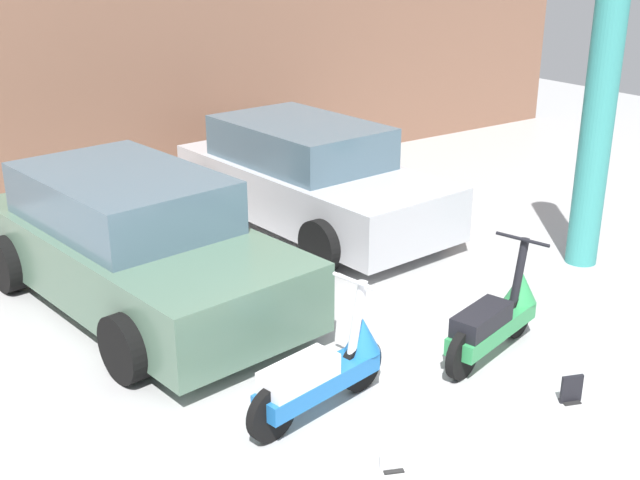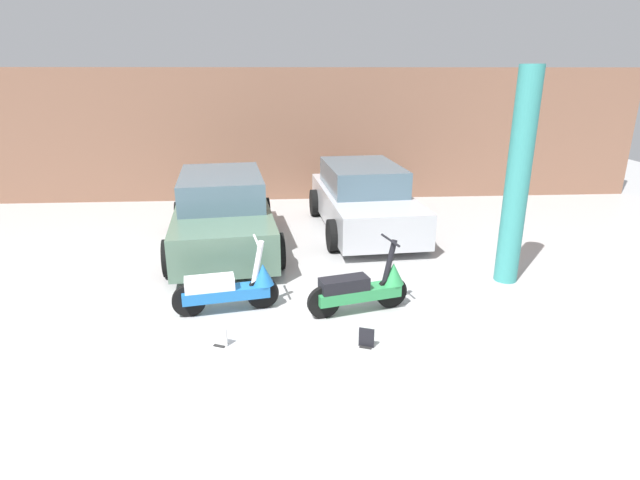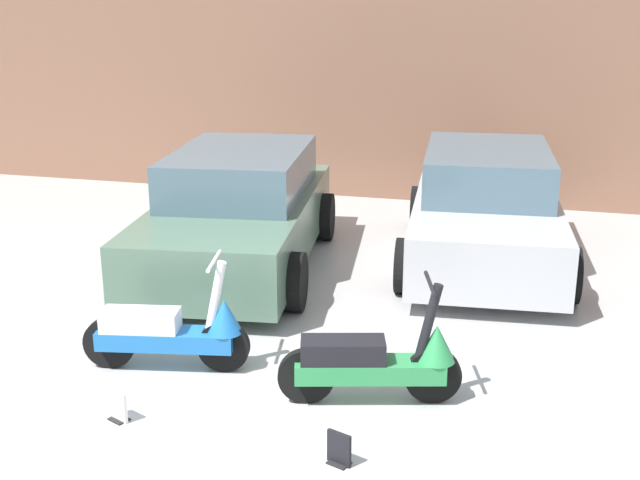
{
  "view_description": "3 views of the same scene",
  "coord_description": "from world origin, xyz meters",
  "px_view_note": "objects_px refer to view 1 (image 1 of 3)",
  "views": [
    {
      "loc": [
        -4.28,
        -3.57,
        3.86
      ],
      "look_at": [
        0.32,
        2.99,
        0.78
      ],
      "focal_mm": 45.0,
      "sensor_mm": 36.0,
      "label": 1
    },
    {
      "loc": [
        0.03,
        -5.51,
        3.39
      ],
      "look_at": [
        0.58,
        2.73,
        0.6
      ],
      "focal_mm": 28.0,
      "sensor_mm": 36.0,
      "label": 2
    },
    {
      "loc": [
        2.2,
        -4.93,
        3.36
      ],
      "look_at": [
        0.13,
        2.95,
        0.83
      ],
      "focal_mm": 45.0,
      "sensor_mm": 36.0,
      "label": 3
    }
  ],
  "objects_px": {
    "car_rear_center": "(309,177)",
    "placard_near_right_scooter": "(571,390)",
    "scooter_front_left": "(324,370)",
    "scooter_front_right": "(496,317)",
    "car_rear_left": "(134,243)",
    "support_column_side": "(597,124)",
    "placard_near_left_scooter": "(393,457)"
  },
  "relations": [
    {
      "from": "scooter_front_left",
      "to": "scooter_front_right",
      "type": "bearing_deg",
      "value": -14.68
    },
    {
      "from": "scooter_front_left",
      "to": "placard_near_left_scooter",
      "type": "xyz_separation_m",
      "value": [
        -0.05,
        -0.98,
        -0.27
      ]
    },
    {
      "from": "car_rear_left",
      "to": "support_column_side",
      "type": "xyz_separation_m",
      "value": [
        5.01,
        -2.08,
        1.05
      ]
    },
    {
      "from": "placard_near_right_scooter",
      "to": "support_column_side",
      "type": "distance_m",
      "value": 3.77
    },
    {
      "from": "scooter_front_left",
      "to": "placard_near_left_scooter",
      "type": "height_order",
      "value": "scooter_front_left"
    },
    {
      "from": "scooter_front_right",
      "to": "placard_near_left_scooter",
      "type": "xyz_separation_m",
      "value": [
        -1.99,
        -0.85,
        -0.27
      ]
    },
    {
      "from": "scooter_front_left",
      "to": "car_rear_center",
      "type": "height_order",
      "value": "car_rear_center"
    },
    {
      "from": "scooter_front_right",
      "to": "placard_near_right_scooter",
      "type": "height_order",
      "value": "scooter_front_right"
    },
    {
      "from": "scooter_front_right",
      "to": "car_rear_left",
      "type": "bearing_deg",
      "value": 112.62
    },
    {
      "from": "placard_near_right_scooter",
      "to": "car_rear_left",
      "type": "bearing_deg",
      "value": 119.14
    },
    {
      "from": "scooter_front_right",
      "to": "placard_near_left_scooter",
      "type": "height_order",
      "value": "scooter_front_right"
    },
    {
      "from": "scooter_front_right",
      "to": "car_rear_center",
      "type": "xyz_separation_m",
      "value": [
        0.62,
        4.13,
        0.3
      ]
    },
    {
      "from": "scooter_front_right",
      "to": "support_column_side",
      "type": "relative_size",
      "value": 0.44
    },
    {
      "from": "scooter_front_right",
      "to": "car_rear_left",
      "type": "xyz_separation_m",
      "value": [
        -2.38,
        3.1,
        0.32
      ]
    },
    {
      "from": "car_rear_center",
      "to": "support_column_side",
      "type": "distance_m",
      "value": 3.85
    },
    {
      "from": "placard_near_left_scooter",
      "to": "scooter_front_right",
      "type": "bearing_deg",
      "value": 23.02
    },
    {
      "from": "car_rear_left",
      "to": "support_column_side",
      "type": "height_order",
      "value": "support_column_side"
    },
    {
      "from": "car_rear_left",
      "to": "placard_near_right_scooter",
      "type": "relative_size",
      "value": 17.38
    },
    {
      "from": "car_rear_center",
      "to": "support_column_side",
      "type": "xyz_separation_m",
      "value": [
        2.01,
        -3.11,
        1.06
      ]
    },
    {
      "from": "car_rear_left",
      "to": "placard_near_right_scooter",
      "type": "xyz_separation_m",
      "value": [
        2.29,
        -4.11,
        -0.59
      ]
    },
    {
      "from": "car_rear_center",
      "to": "placard_near_right_scooter",
      "type": "distance_m",
      "value": 5.22
    },
    {
      "from": "car_rear_left",
      "to": "car_rear_center",
      "type": "height_order",
      "value": "car_rear_left"
    },
    {
      "from": "car_rear_center",
      "to": "car_rear_left",
      "type": "bearing_deg",
      "value": -75.64
    },
    {
      "from": "scooter_front_left",
      "to": "car_rear_left",
      "type": "distance_m",
      "value": 3.01
    },
    {
      "from": "scooter_front_right",
      "to": "placard_near_left_scooter",
      "type": "relative_size",
      "value": 5.89
    },
    {
      "from": "car_rear_center",
      "to": "placard_near_right_scooter",
      "type": "relative_size",
      "value": 16.81
    },
    {
      "from": "car_rear_center",
      "to": "placard_near_right_scooter",
      "type": "xyz_separation_m",
      "value": [
        -0.71,
        -5.14,
        -0.58
      ]
    },
    {
      "from": "scooter_front_left",
      "to": "car_rear_center",
      "type": "xyz_separation_m",
      "value": [
        2.56,
        3.99,
        0.3
      ]
    },
    {
      "from": "scooter_front_left",
      "to": "car_rear_left",
      "type": "relative_size",
      "value": 0.34
    },
    {
      "from": "support_column_side",
      "to": "scooter_front_right",
      "type": "bearing_deg",
      "value": -158.77
    },
    {
      "from": "scooter_front_left",
      "to": "placard_near_right_scooter",
      "type": "distance_m",
      "value": 2.19
    },
    {
      "from": "car_rear_left",
      "to": "placard_near_left_scooter",
      "type": "height_order",
      "value": "car_rear_left"
    }
  ]
}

